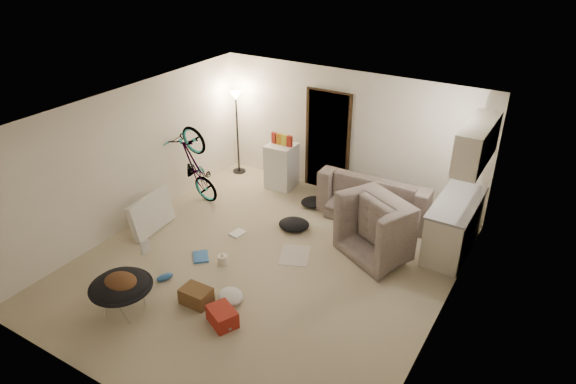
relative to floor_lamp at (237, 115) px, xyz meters
The scene contains 37 objects.
floor 3.81m from the floor_lamp, 47.83° to the right, with size 5.50×6.00×0.02m, color tan.
ceiling 3.77m from the floor_lamp, 47.83° to the right, with size 5.50×6.00×0.02m, color white.
wall_back 2.43m from the floor_lamp, ahead, with size 5.50×0.02×2.50m, color white.
wall_front 6.15m from the floor_lamp, 67.02° to the right, with size 5.50×0.02×2.50m, color white.
wall_left 2.67m from the floor_lamp, 97.74° to the right, with size 0.02×6.00×2.50m, color white.
wall_right 5.80m from the floor_lamp, 27.18° to the right, with size 0.02×6.00×2.50m, color white.
doorway 2.05m from the floor_lamp, ahead, with size 0.85×0.10×2.04m, color black.
door_trim 2.04m from the floor_lamp, ahead, with size 0.97×0.04×2.10m, color #301F11.
floor_lamp is the anchor object (origin of this frame).
kitchen_counter 4.95m from the floor_lamp, ahead, with size 0.60×1.50×0.88m, color beige.
counter_top 4.89m from the floor_lamp, ahead, with size 0.64×1.54×0.04m, color gray.
kitchen_uppers 5.04m from the floor_lamp, ahead, with size 0.38×1.40×0.65m, color beige.
sofa 3.45m from the floor_lamp, ahead, with size 2.07×0.81×0.60m, color #333A33.
armchair 4.25m from the floor_lamp, 16.48° to the right, with size 1.20×1.05×0.78m, color #333A33.
bicycle 1.75m from the floor_lamp, 86.23° to the right, with size 0.58×1.66×0.87m, color black.
book_asset 3.73m from the floor_lamp, 81.53° to the right, with size 0.18×0.24×0.02m, color maroon.
mini_fridge 1.44m from the floor_lamp, ahead, with size 0.54×0.54×0.93m, color white.
snack_box_0 1.05m from the floor_lamp, ahead, with size 0.10×0.07×0.30m, color maroon.
snack_box_1 1.16m from the floor_lamp, ahead, with size 0.10×0.07×0.30m, color #BE7C17.
snack_box_2 1.28m from the floor_lamp, ahead, with size 0.10×0.07×0.30m, color gold.
snack_box_3 1.40m from the floor_lamp, ahead, with size 0.10×0.07×0.30m, color maroon.
saucer_chair 4.87m from the floor_lamp, 73.71° to the right, with size 0.87×0.87×0.62m.
hoodie 4.88m from the floor_lamp, 73.24° to the right, with size 0.48×0.40×0.22m, color #54331D.
sofa_drape 2.48m from the floor_lamp, ahead, with size 0.56×0.46×0.28m, color black.
tv_box 2.93m from the floor_lamp, 87.92° to the right, with size 0.12×0.98×0.65m, color silver.
drink_case_a 4.59m from the floor_lamp, 62.05° to the right, with size 0.43×0.31×0.24m, color brown.
drink_case_b 5.00m from the floor_lamp, 56.77° to the right, with size 0.42×0.31×0.24m, color maroon.
juicer 3.68m from the floor_lamp, 58.45° to the right, with size 0.16×0.16×0.22m.
newspaper 3.68m from the floor_lamp, 38.67° to the right, with size 0.46×0.61×0.01m, color beige.
book_blue 3.56m from the floor_lamp, 65.07° to the right, with size 0.24×0.33×0.03m, color #326AB6.
book_white 2.88m from the floor_lamp, 54.79° to the right, with size 0.20×0.26×0.02m, color silver.
shoe_0 3.53m from the floor_lamp, 12.34° to the right, with size 0.26×0.10×0.09m, color #326AB6.
shoe_2 4.17m from the floor_lamp, 70.82° to the right, with size 0.27×0.11×0.10m, color #326AB6.
shoe_3 5.11m from the floor_lamp, 56.37° to the right, with size 0.26×0.11×0.10m, color slate.
clothes_lump_a 2.93m from the floor_lamp, 32.55° to the right, with size 0.55×0.47×0.18m, color black.
clothes_lump_b 2.52m from the floor_lamp, 13.27° to the right, with size 0.49×0.43×0.15m, color black.
clothes_lump_c 4.54m from the floor_lamp, 55.75° to the right, with size 0.42×0.36×0.13m, color silver.
Camera 1 is at (3.82, -5.58, 4.87)m, focal length 32.00 mm.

